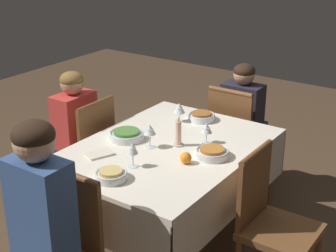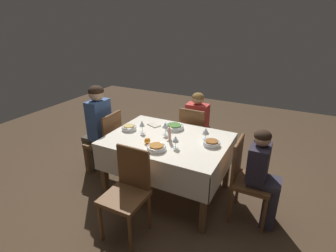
# 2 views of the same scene
# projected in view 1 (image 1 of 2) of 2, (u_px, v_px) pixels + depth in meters

# --- Properties ---
(ground_plane) EXTENTS (8.00, 8.00, 0.00)m
(ground_plane) POSITION_uv_depth(u_px,v_px,m) (167.00, 246.00, 3.42)
(ground_plane) COLOR #4C3826
(dining_table) EXTENTS (1.35, 0.99, 0.73)m
(dining_table) POSITION_uv_depth(u_px,v_px,m) (167.00, 160.00, 3.18)
(dining_table) COLOR silver
(dining_table) RESTS_ON ground_plane
(chair_east) EXTENTS (0.39, 0.38, 0.88)m
(chair_east) POSITION_uv_depth(u_px,v_px,m) (61.00, 250.00, 2.55)
(chair_east) COLOR brown
(chair_east) RESTS_ON ground_plane
(chair_south) EXTENTS (0.38, 0.39, 0.88)m
(chair_south) POSITION_uv_depth(u_px,v_px,m) (86.00, 150.00, 3.65)
(chair_south) COLOR brown
(chair_south) RESTS_ON ground_plane
(chair_west) EXTENTS (0.39, 0.38, 0.88)m
(chair_west) POSITION_uv_depth(u_px,v_px,m) (235.00, 134.00, 3.92)
(chair_west) COLOR brown
(chair_west) RESTS_ON ground_plane
(chair_north) EXTENTS (0.38, 0.39, 0.88)m
(chair_north) POSITION_uv_depth(u_px,v_px,m) (270.00, 219.00, 2.82)
(chair_north) COLOR brown
(chair_north) RESTS_ON ground_plane
(person_adult_denim) EXTENTS (0.34, 0.30, 1.22)m
(person_adult_denim) POSITION_uv_depth(u_px,v_px,m) (35.00, 230.00, 2.37)
(person_adult_denim) COLOR #4C4233
(person_adult_denim) RESTS_ON ground_plane
(person_child_red) EXTENTS (0.30, 0.33, 1.06)m
(person_child_red) POSITION_uv_depth(u_px,v_px,m) (70.00, 134.00, 3.70)
(person_child_red) COLOR #383342
(person_child_red) RESTS_ON ground_plane
(person_child_dark) EXTENTS (0.33, 0.30, 1.03)m
(person_child_dark) POSITION_uv_depth(u_px,v_px,m) (245.00, 119.00, 4.02)
(person_child_dark) COLOR #383342
(person_child_dark) RESTS_ON ground_plane
(bowl_east) EXTENTS (0.18, 0.18, 0.06)m
(bowl_east) POSITION_uv_depth(u_px,v_px,m) (112.00, 175.00, 2.74)
(bowl_east) COLOR silver
(bowl_east) RESTS_ON dining_table
(wine_glass_east) EXTENTS (0.06, 0.06, 0.15)m
(wine_glass_east) POSITION_uv_depth(u_px,v_px,m) (133.00, 149.00, 2.85)
(wine_glass_east) COLOR white
(wine_glass_east) RESTS_ON dining_table
(bowl_south) EXTENTS (0.23, 0.23, 0.06)m
(bowl_south) POSITION_uv_depth(u_px,v_px,m) (127.00, 135.00, 3.25)
(bowl_south) COLOR silver
(bowl_south) RESTS_ON dining_table
(wine_glass_south) EXTENTS (0.08, 0.08, 0.15)m
(wine_glass_south) POSITION_uv_depth(u_px,v_px,m) (150.00, 130.00, 3.09)
(wine_glass_south) COLOR white
(wine_glass_south) RESTS_ON dining_table
(bowl_west) EXTENTS (0.18, 0.18, 0.06)m
(bowl_west) POSITION_uv_depth(u_px,v_px,m) (202.00, 116.00, 3.55)
(bowl_west) COLOR silver
(bowl_west) RESTS_ON dining_table
(wine_glass_west) EXTENTS (0.08, 0.08, 0.14)m
(wine_glass_west) POSITION_uv_depth(u_px,v_px,m) (179.00, 109.00, 3.50)
(wine_glass_west) COLOR white
(wine_glass_west) RESTS_ON dining_table
(bowl_north) EXTENTS (0.20, 0.20, 0.06)m
(bowl_north) POSITION_uv_depth(u_px,v_px,m) (212.00, 153.00, 3.00)
(bowl_north) COLOR silver
(bowl_north) RESTS_ON dining_table
(wine_glass_north) EXTENTS (0.07, 0.07, 0.13)m
(wine_glass_north) POSITION_uv_depth(u_px,v_px,m) (206.00, 129.00, 3.16)
(wine_glass_north) COLOR white
(wine_glass_north) RESTS_ON dining_table
(candle_centerpiece) EXTENTS (0.07, 0.07, 0.18)m
(candle_centerpiece) POSITION_uv_depth(u_px,v_px,m) (178.00, 135.00, 3.13)
(candle_centerpiece) COLOR beige
(candle_centerpiece) RESTS_ON dining_table
(orange_fruit) EXTENTS (0.07, 0.07, 0.07)m
(orange_fruit) POSITION_uv_depth(u_px,v_px,m) (186.00, 158.00, 2.92)
(orange_fruit) COLOR orange
(orange_fruit) RESTS_ON dining_table
(napkin_red_folded) EXTENTS (0.18, 0.16, 0.01)m
(napkin_red_folded) POSITION_uv_depth(u_px,v_px,m) (100.00, 154.00, 3.03)
(napkin_red_folded) COLOR beige
(napkin_red_folded) RESTS_ON dining_table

